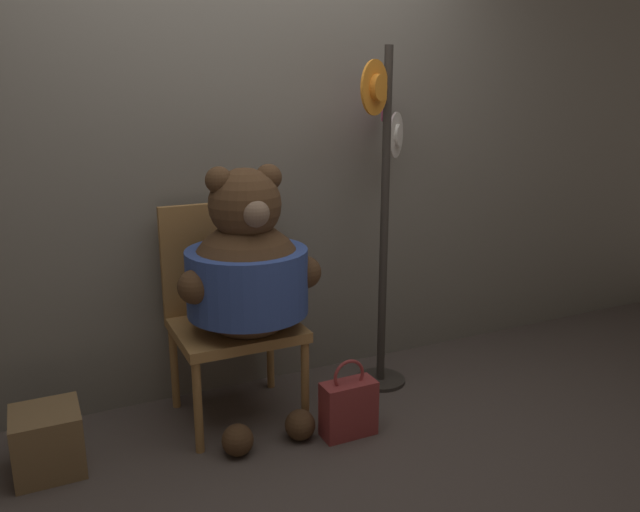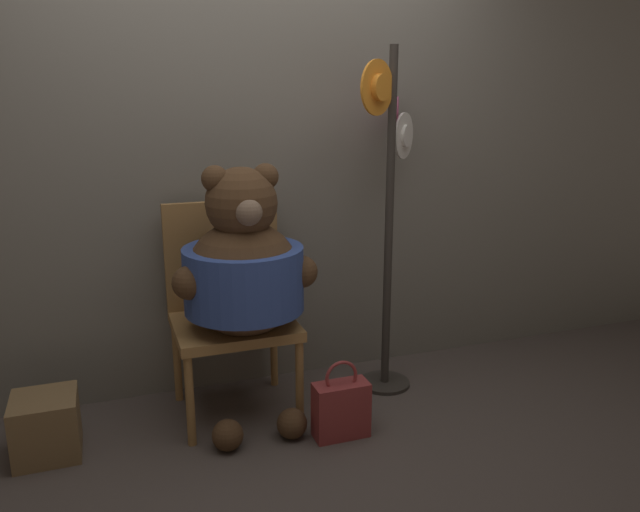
{
  "view_description": "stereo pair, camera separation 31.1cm",
  "coord_description": "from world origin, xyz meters",
  "px_view_note": "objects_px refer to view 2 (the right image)",
  "views": [
    {
      "loc": [
        -1.03,
        -2.46,
        1.59
      ],
      "look_at": [
        0.27,
        0.26,
        0.79
      ],
      "focal_mm": 35.0,
      "sensor_mm": 36.0,
      "label": 1
    },
    {
      "loc": [
        -0.75,
        -2.58,
        1.59
      ],
      "look_at": [
        0.27,
        0.26,
        0.79
      ],
      "focal_mm": 35.0,
      "sensor_mm": 36.0,
      "label": 2
    }
  ],
  "objects_px": {
    "chair": "(229,301)",
    "handbag_on_ground": "(341,408)",
    "teddy_bear": "(244,272)",
    "hat_display_rack": "(389,196)"
  },
  "relations": [
    {
      "from": "chair",
      "to": "handbag_on_ground",
      "type": "distance_m",
      "value": 0.77
    },
    {
      "from": "hat_display_rack",
      "to": "handbag_on_ground",
      "type": "xyz_separation_m",
      "value": [
        -0.44,
        -0.45,
        -0.92
      ]
    },
    {
      "from": "chair",
      "to": "teddy_bear",
      "type": "relative_size",
      "value": 0.83
    },
    {
      "from": "chair",
      "to": "teddy_bear",
      "type": "xyz_separation_m",
      "value": [
        0.04,
        -0.18,
        0.2
      ]
    },
    {
      "from": "teddy_bear",
      "to": "handbag_on_ground",
      "type": "distance_m",
      "value": 0.79
    },
    {
      "from": "teddy_bear",
      "to": "hat_display_rack",
      "type": "bearing_deg",
      "value": 9.58
    },
    {
      "from": "hat_display_rack",
      "to": "chair",
      "type": "bearing_deg",
      "value": 176.96
    },
    {
      "from": "handbag_on_ground",
      "to": "hat_display_rack",
      "type": "bearing_deg",
      "value": 45.66
    },
    {
      "from": "teddy_bear",
      "to": "handbag_on_ground",
      "type": "xyz_separation_m",
      "value": [
        0.38,
        -0.31,
        -0.63
      ]
    },
    {
      "from": "teddy_bear",
      "to": "hat_display_rack",
      "type": "xyz_separation_m",
      "value": [
        0.81,
        0.14,
        0.3
      ]
    }
  ]
}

